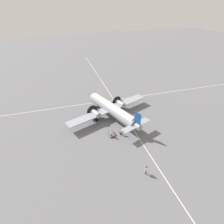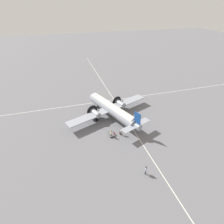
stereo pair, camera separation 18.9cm
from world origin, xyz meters
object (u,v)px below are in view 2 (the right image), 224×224
(airliner_main, at_px, (111,108))
(passenger_boarding, at_px, (111,133))
(ramp_agent, at_px, (121,131))
(suitcase_near_door, at_px, (120,133))
(crew_foreground, at_px, (146,170))
(suitcase_upright_spare, at_px, (115,134))
(baggage_cart, at_px, (111,134))

(airliner_main, relative_size, passenger_boarding, 12.34)
(ramp_agent, distance_m, suitcase_near_door, 0.93)
(suitcase_near_door, bearing_deg, crew_foreground, 3.71)
(passenger_boarding, relative_size, ramp_agent, 1.08)
(airliner_main, xyz_separation_m, suitcase_upright_spare, (7.32, -1.29, -2.27))
(airliner_main, bearing_deg, crew_foreground, 161.14)
(suitcase_near_door, bearing_deg, ramp_agent, 24.31)
(baggage_cart, bearing_deg, passenger_boarding, 163.01)
(suitcase_near_door, relative_size, baggage_cart, 0.25)
(passenger_boarding, distance_m, baggage_cart, 1.16)
(passenger_boarding, bearing_deg, ramp_agent, -108.43)
(passenger_boarding, bearing_deg, airliner_main, -33.62)
(crew_foreground, xyz_separation_m, suitcase_near_door, (-11.68, -0.76, -0.85))
(suitcase_upright_spare, bearing_deg, ramp_agent, 73.76)
(airliner_main, height_order, ramp_agent, airliner_main)
(crew_foreground, bearing_deg, suitcase_near_door, -126.59)
(ramp_agent, bearing_deg, suitcase_near_door, -67.90)
(crew_foreground, relative_size, ramp_agent, 1.04)
(baggage_cart, bearing_deg, suitcase_upright_spare, -116.00)
(airliner_main, relative_size, baggage_cart, 9.61)
(airliner_main, distance_m, suitcase_upright_spare, 7.78)
(airliner_main, xyz_separation_m, baggage_cart, (6.98, -1.99, -2.29))
(ramp_agent, distance_m, baggage_cart, 2.44)
(airliner_main, distance_m, ramp_agent, 7.91)
(airliner_main, bearing_deg, baggage_cart, 143.00)
(passenger_boarding, bearing_deg, baggage_cart, -34.75)
(passenger_boarding, height_order, suitcase_near_door, passenger_boarding)
(passenger_boarding, bearing_deg, crew_foreground, 177.13)
(suitcase_upright_spare, distance_m, baggage_cart, 0.77)
(crew_foreground, relative_size, passenger_boarding, 0.97)
(suitcase_upright_spare, bearing_deg, crew_foreground, 9.93)
(crew_foreground, height_order, baggage_cart, crew_foreground)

